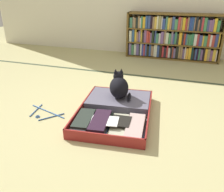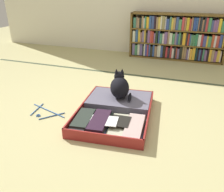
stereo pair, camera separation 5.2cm
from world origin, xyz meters
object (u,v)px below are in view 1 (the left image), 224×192
(black_cat, at_px, (119,87))
(open_suitcase, at_px, (115,110))
(clothes_hanger, at_px, (45,113))
(bookshelf, at_px, (172,37))

(black_cat, bearing_deg, open_suitcase, -83.61)
(clothes_hanger, bearing_deg, open_suitcase, 17.74)
(bookshelf, height_order, clothes_hanger, bookshelf)
(clothes_hanger, bearing_deg, bookshelf, 67.75)
(black_cat, height_order, clothes_hanger, black_cat)
(open_suitcase, xyz_separation_m, clothes_hanger, (-0.63, -0.20, -0.04))
(bookshelf, bearing_deg, clothes_hanger, -112.25)
(bookshelf, xyz_separation_m, clothes_hanger, (-0.94, -2.31, -0.34))
(black_cat, bearing_deg, bookshelf, 80.14)
(bookshelf, xyz_separation_m, black_cat, (-0.33, -1.92, -0.15))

